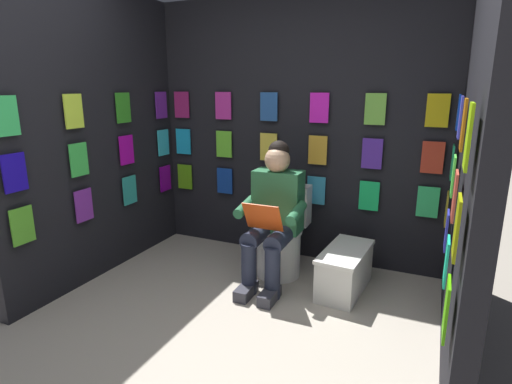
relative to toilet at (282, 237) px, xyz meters
name	(u,v)px	position (x,y,z in m)	size (l,w,h in m)	color
ground_plane	(173,382)	(0.05, 1.60, -0.33)	(30.00, 30.00, 0.00)	#B2A899
display_wall_back	(296,132)	(0.05, -0.46, 0.88)	(2.85, 0.14, 2.41)	black
display_wall_left	(473,161)	(-1.38, 0.59, 0.88)	(0.14, 2.01, 2.41)	black
display_wall_right	(95,137)	(1.47, 0.59, 0.88)	(0.14, 2.01, 2.41)	black
toilet	(282,237)	(0.00, 0.00, 0.00)	(0.41, 0.56, 0.77)	white
person_reading	(273,214)	(0.00, 0.23, 0.27)	(0.53, 0.69, 1.19)	#286B42
comic_longbox_near	(345,270)	(-0.60, 0.13, -0.15)	(0.36, 0.69, 0.35)	white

